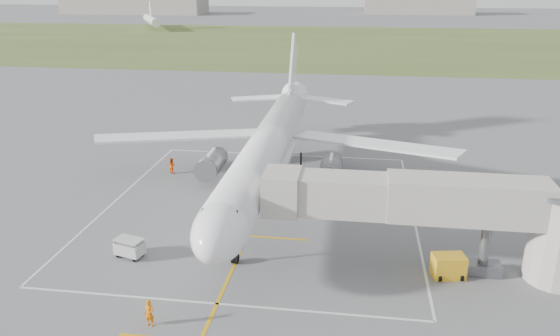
# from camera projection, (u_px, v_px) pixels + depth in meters

# --- Properties ---
(ground) EXTENTS (700.00, 700.00, 0.00)m
(ground) POSITION_uv_depth(u_px,v_px,m) (267.00, 192.00, 54.54)
(ground) COLOR #57575A
(ground) RESTS_ON ground
(grass_strip) EXTENTS (700.00, 120.00, 0.02)m
(grass_strip) POSITION_uv_depth(u_px,v_px,m) (333.00, 43.00, 175.89)
(grass_strip) COLOR #415726
(grass_strip) RESTS_ON ground
(apron_markings) EXTENTS (28.20, 60.00, 0.01)m
(apron_markings) POSITION_uv_depth(u_px,v_px,m) (256.00, 215.00, 49.11)
(apron_markings) COLOR #D3980C
(apron_markings) RESTS_ON ground
(airliner) EXTENTS (38.93, 46.75, 13.52)m
(airliner) POSITION_uv_depth(u_px,v_px,m) (268.00, 148.00, 53.78)
(airliner) COLOR white
(airliner) RESTS_ON ground
(jet_bridge) EXTENTS (23.40, 5.00, 7.20)m
(jet_bridge) POSITION_uv_depth(u_px,v_px,m) (456.00, 212.00, 38.25)
(jet_bridge) COLOR gray
(jet_bridge) RESTS_ON ground
(gpu_unit) EXTENTS (2.47, 1.95, 1.68)m
(gpu_unit) POSITION_uv_depth(u_px,v_px,m) (448.00, 266.00, 38.86)
(gpu_unit) COLOR gold
(gpu_unit) RESTS_ON ground
(baggage_cart) EXTENTS (2.41, 1.83, 1.49)m
(baggage_cart) POSITION_uv_depth(u_px,v_px,m) (130.00, 248.00, 41.66)
(baggage_cart) COLOR #B4B4B4
(baggage_cart) RESTS_ON ground
(ramp_worker_nose) EXTENTS (0.71, 0.52, 1.78)m
(ramp_worker_nose) POSITION_uv_depth(u_px,v_px,m) (149.00, 313.00, 33.36)
(ramp_worker_nose) COLOR orange
(ramp_worker_nose) RESTS_ON ground
(ramp_worker_wing) EXTENTS (1.04, 0.96, 1.71)m
(ramp_worker_wing) POSITION_uv_depth(u_px,v_px,m) (172.00, 165.00, 59.47)
(ramp_worker_wing) COLOR #FF5B08
(ramp_worker_wing) RESTS_ON ground
(distant_hangars) EXTENTS (345.00, 49.00, 12.00)m
(distant_hangars) POSITION_uv_depth(u_px,v_px,m) (317.00, 5.00, 302.55)
(distant_hangars) COLOR gray
(distant_hangars) RESTS_ON ground
(distant_aircraft) EXTENTS (201.51, 30.64, 8.85)m
(distant_aircraft) POSITION_uv_depth(u_px,v_px,m) (374.00, 22.00, 211.41)
(distant_aircraft) COLOR white
(distant_aircraft) RESTS_ON ground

